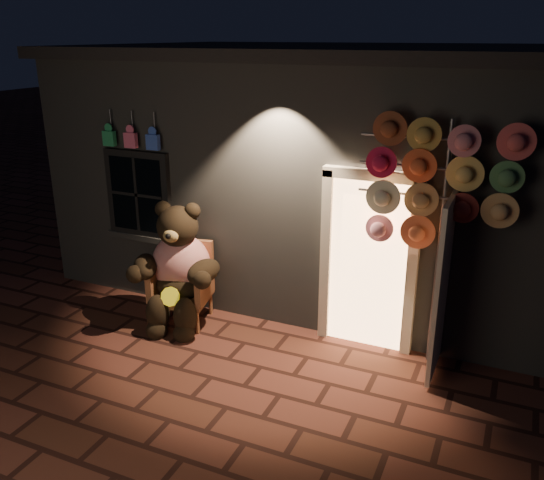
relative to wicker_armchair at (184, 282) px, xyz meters
The scene contains 5 objects.
ground 1.59m from the wicker_armchair, 47.32° to the right, with size 60.00×60.00×0.00m, color #552920.
shop_building 3.29m from the wicker_armchair, 70.54° to the left, with size 7.30×5.95×3.51m.
wicker_armchair is the anchor object (origin of this frame).
teddy_bear 0.29m from the wicker_armchair, 82.36° to the right, with size 1.22×1.05×1.71m.
hat_rack 3.49m from the wicker_armchair, ahead, with size 1.71×0.22×2.83m.
Camera 1 is at (2.87, -4.78, 3.62)m, focal length 38.00 mm.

